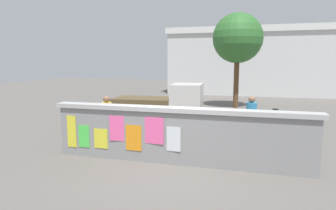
{
  "coord_description": "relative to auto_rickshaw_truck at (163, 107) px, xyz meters",
  "views": [
    {
      "loc": [
        1.86,
        -7.45,
        2.7
      ],
      "look_at": [
        -0.78,
        1.84,
        1.31
      ],
      "focal_mm": 31.6,
      "sensor_mm": 36.0,
      "label": 1
    }
  ],
  "objects": [
    {
      "name": "bicycle_far",
      "position": [
        4.05,
        -2.99,
        -0.54
      ],
      "size": [
        1.71,
        0.44,
        0.95
      ],
      "color": "black",
      "rests_on": "ground"
    },
    {
      "name": "bicycle_near",
      "position": [
        4.24,
        0.27,
        -0.54
      ],
      "size": [
        1.67,
        0.57,
        0.95
      ],
      "color": "black",
      "rests_on": "ground"
    },
    {
      "name": "poster_wall",
      "position": [
        1.61,
        -4.06,
        -0.11
      ],
      "size": [
        7.14,
        0.42,
        1.53
      ],
      "color": "gray",
      "rests_on": "ground"
    },
    {
      "name": "motorcycle",
      "position": [
        2.05,
        -2.75,
        -0.44
      ],
      "size": [
        1.89,
        0.62,
        0.87
      ],
      "color": "black",
      "rests_on": "ground"
    },
    {
      "name": "ground",
      "position": [
        1.62,
        3.94,
        -0.9
      ],
      "size": [
        60.0,
        60.0,
        0.0
      ],
      "primitive_type": "plane",
      "color": "#605B56"
    },
    {
      "name": "person_bystander",
      "position": [
        3.51,
        -1.57,
        0.09
      ],
      "size": [
        0.42,
        0.42,
        1.62
      ],
      "color": "#3F994C",
      "rests_on": "ground"
    },
    {
      "name": "building_background",
      "position": [
        3.13,
        15.03,
        1.91
      ],
      "size": [
        13.55,
        4.48,
        5.58
      ],
      "color": "silver",
      "rests_on": "ground"
    },
    {
      "name": "auto_rickshaw_truck",
      "position": [
        0.0,
        0.0,
        0.0
      ],
      "size": [
        3.7,
        1.76,
        1.85
      ],
      "color": "black",
      "rests_on": "ground"
    },
    {
      "name": "tree_roadside",
      "position": [
        2.59,
        6.59,
        3.19
      ],
      "size": [
        2.92,
        2.92,
        5.58
      ],
      "color": "brown",
      "rests_on": "ground"
    },
    {
      "name": "person_walking",
      "position": [
        -1.1,
        -2.8,
        0.09
      ],
      "size": [
        0.48,
        0.48,
        1.62
      ],
      "color": "yellow",
      "rests_on": "ground"
    }
  ]
}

